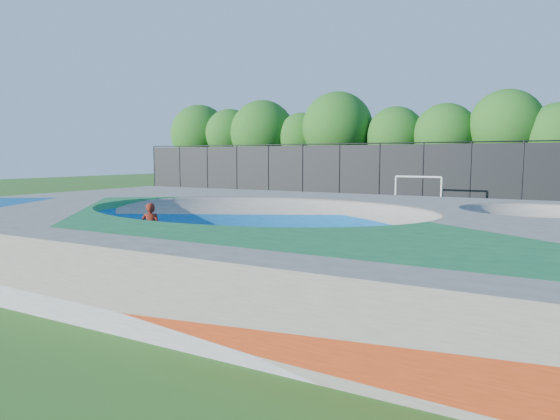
# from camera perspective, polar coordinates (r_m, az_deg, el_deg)

# --- Properties ---
(ground) EXTENTS (120.00, 120.00, 0.00)m
(ground) POSITION_cam_1_polar(r_m,az_deg,el_deg) (15.37, -2.74, -5.27)
(ground) COLOR #285B19
(ground) RESTS_ON ground
(skate_deck) EXTENTS (22.00, 14.00, 1.50)m
(skate_deck) POSITION_cam_1_polar(r_m,az_deg,el_deg) (15.24, -2.75, -2.50)
(skate_deck) COLOR gray
(skate_deck) RESTS_ON ground
(skater) EXTENTS (0.72, 0.65, 1.64)m
(skater) POSITION_cam_1_polar(r_m,az_deg,el_deg) (15.75, -14.55, -2.15)
(skater) COLOR red
(skater) RESTS_ON ground
(skateboard) EXTENTS (0.78, 0.60, 0.05)m
(skateboard) POSITION_cam_1_polar(r_m,az_deg,el_deg) (15.88, -14.47, -4.99)
(skateboard) COLOR black
(skateboard) RESTS_ON ground
(soccer_goal) EXTENTS (2.88, 0.12, 1.90)m
(soccer_goal) POSITION_cam_1_polar(r_m,az_deg,el_deg) (31.55, 15.51, 2.72)
(soccer_goal) COLOR silver
(soccer_goal) RESTS_ON ground
(fence) EXTENTS (48.09, 0.09, 4.04)m
(fence) POSITION_cam_1_polar(r_m,az_deg,el_deg) (34.72, 16.03, 4.28)
(fence) COLOR black
(fence) RESTS_ON ground
(treeline) EXTENTS (52.89, 7.02, 8.62)m
(treeline) POSITION_cam_1_polar(r_m,az_deg,el_deg) (39.97, 17.01, 8.87)
(treeline) COLOR #472F23
(treeline) RESTS_ON ground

